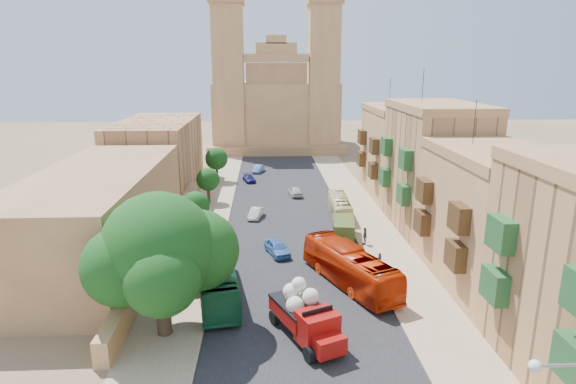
{
  "coord_description": "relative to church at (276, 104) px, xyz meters",
  "views": [
    {
      "loc": [
        -2.56,
        -25.61,
        17.78
      ],
      "look_at": [
        0.0,
        26.0,
        4.0
      ],
      "focal_mm": 30.0,
      "sensor_mm": 36.0,
      "label": 1
    }
  ],
  "objects": [
    {
      "name": "kerb_west",
      "position": [
        -7.0,
        -48.61,
        -9.46
      ],
      "size": [
        0.25,
        140.0,
        0.12
      ],
      "primitive_type": "cube",
      "color": "tan",
      "rests_on": "ground"
    },
    {
      "name": "bus_green_north",
      "position": [
        -6.5,
        -69.13,
        -7.92
      ],
      "size": [
        4.55,
        11.75,
        3.19
      ],
      "primitive_type": "imported",
      "rotation": [
        0.0,
        0.0,
        0.17
      ],
      "color": "#185C34",
      "rests_on": "ground"
    },
    {
      "name": "west_building_mid",
      "position": [
        -18.0,
        -34.61,
        -4.52
      ],
      "size": [
        10.0,
        22.0,
        10.0
      ],
      "primitive_type": "cube",
      "color": "tan",
      "rests_on": "ground"
    },
    {
      "name": "ficus_tree",
      "position": [
        -9.41,
        -74.61,
        -3.65
      ],
      "size": [
        9.92,
        9.13,
        9.92
      ],
      "color": "#38291C",
      "rests_on": "ground"
    },
    {
      "name": "car_blue_b",
      "position": [
        -3.66,
        -24.33,
        -8.91
      ],
      "size": [
        2.22,
        3.87,
        1.21
      ],
      "primitive_type": "imported",
      "rotation": [
        0.0,
        0.0,
        -0.27
      ],
      "color": "#527CC2",
      "rests_on": "ground"
    },
    {
      "name": "church",
      "position": [
        0.0,
        0.0,
        0.0
      ],
      "size": [
        28.0,
        22.5,
        36.3
      ],
      "color": "#AE7D4E",
      "rests_on": "ground"
    },
    {
      "name": "street_tree_a",
      "position": [
        -10.0,
        -66.61,
        -6.2
      ],
      "size": [
        3.22,
        3.22,
        4.95
      ],
      "color": "#38291C",
      "rests_on": "ground"
    },
    {
      "name": "sidewalk_west",
      "position": [
        -9.5,
        -48.61,
        -9.51
      ],
      "size": [
        5.0,
        140.0,
        0.01
      ],
      "primitive_type": "cube",
      "color": "tan",
      "rests_on": "ground"
    },
    {
      "name": "west_building_low",
      "position": [
        -18.0,
        -60.61,
        -5.32
      ],
      "size": [
        10.0,
        28.0,
        8.4
      ],
      "primitive_type": "cube",
      "color": "#9B6D43",
      "rests_on": "ground"
    },
    {
      "name": "townhouse_c",
      "position": [
        15.95,
        -53.61,
        -2.61
      ],
      "size": [
        9.0,
        14.0,
        17.4
      ],
      "color": "tan",
      "rests_on": "ground"
    },
    {
      "name": "bus_cream_east",
      "position": [
        6.43,
        -49.15,
        -8.31
      ],
      "size": [
        2.33,
        8.7,
        2.4
      ],
      "primitive_type": "imported",
      "rotation": [
        0.0,
        0.0,
        3.11
      ],
      "color": "beige",
      "rests_on": "ground"
    },
    {
      "name": "ground",
      "position": [
        0.0,
        -78.61,
        -9.52
      ],
      "size": [
        260.0,
        260.0,
        0.0
      ],
      "primitive_type": "plane",
      "color": "brown"
    },
    {
      "name": "red_truck",
      "position": [
        0.06,
        -75.62,
        -7.78
      ],
      "size": [
        4.95,
        7.12,
        3.95
      ],
      "color": "maroon",
      "rests_on": "ground"
    },
    {
      "name": "townhouse_d",
      "position": [
        15.95,
        -39.61,
        -3.36
      ],
      "size": [
        9.0,
        14.0,
        15.9
      ],
      "color": "#AE7D4E",
      "rests_on": "ground"
    },
    {
      "name": "townhouse_b",
      "position": [
        15.95,
        -67.61,
        -3.86
      ],
      "size": [
        9.0,
        14.0,
        14.9
      ],
      "color": "#AE7D4E",
      "rests_on": "ground"
    },
    {
      "name": "pedestrian_c",
      "position": [
        7.5,
        -58.77,
        -8.59
      ],
      "size": [
        0.81,
        1.17,
        1.85
      ],
      "primitive_type": "imported",
      "rotation": [
        0.0,
        0.0,
        4.34
      ],
      "color": "#3F3F41",
      "rests_on": "ground"
    },
    {
      "name": "olive_pickup",
      "position": [
        5.67,
        -56.73,
        -8.54
      ],
      "size": [
        2.8,
        5.11,
        2.01
      ],
      "color": "#3D4E1D",
      "rests_on": "ground"
    },
    {
      "name": "street_tree_d",
      "position": [
        -10.0,
        -30.61,
        -5.92
      ],
      "size": [
        3.49,
        3.49,
        5.37
      ],
      "color": "#38291C",
      "rests_on": "ground"
    },
    {
      "name": "car_dkblue",
      "position": [
        -5.0,
        -31.12,
        -8.98
      ],
      "size": [
        2.39,
        3.95,
        1.07
      ],
      "primitive_type": "imported",
      "rotation": [
        0.0,
        0.0,
        0.26
      ],
      "color": "#121556",
      "rests_on": "ground"
    },
    {
      "name": "car_blue_a",
      "position": [
        -1.46,
        -60.94,
        -8.82
      ],
      "size": [
        2.83,
        4.39,
        1.39
      ],
      "primitive_type": "imported",
      "rotation": [
        0.0,
        0.0,
        0.32
      ],
      "color": "#3769AC",
      "rests_on": "ground"
    },
    {
      "name": "bus_red_east",
      "position": [
        4.36,
        -67.8,
        -7.93
      ],
      "size": [
        6.97,
        11.54,
        3.18
      ],
      "primitive_type": "imported",
      "rotation": [
        0.0,
        0.0,
        3.55
      ],
      "color": "#C02704",
      "rests_on": "ground"
    },
    {
      "name": "car_cream",
      "position": [
        3.81,
        -58.95,
        -8.82
      ],
      "size": [
        2.5,
        5.1,
        1.39
      ],
      "primitive_type": "imported",
      "rotation": [
        0.0,
        0.0,
        3.18
      ],
      "color": "#FFD9B2",
      "rests_on": "ground"
    },
    {
      "name": "west_wall",
      "position": [
        -12.5,
        -58.61,
        -8.62
      ],
      "size": [
        1.0,
        40.0,
        1.8
      ],
      "primitive_type": "cube",
      "color": "#AE7D4E",
      "rests_on": "ground"
    },
    {
      "name": "car_white_b",
      "position": [
        1.62,
        -39.69,
        -8.86
      ],
      "size": [
        2.1,
        4.02,
        1.31
      ],
      "primitive_type": "imported",
      "rotation": [
        0.0,
        0.0,
        3.29
      ],
      "color": "beige",
      "rests_on": "ground"
    },
    {
      "name": "street_tree_c",
      "position": [
        -10.0,
        -42.61,
        -6.38
      ],
      "size": [
        3.06,
        3.06,
        4.7
      ],
      "color": "#38291C",
      "rests_on": "ground"
    },
    {
      "name": "road_surface",
      "position": [
        0.0,
        -48.61,
        -9.51
      ],
      "size": [
        14.0,
        140.0,
        0.01
      ],
      "primitive_type": "cube",
      "color": "black",
      "rests_on": "ground"
    },
    {
      "name": "kerb_east",
      "position": [
        7.0,
        -48.61,
        -9.46
      ],
      "size": [
        0.25,
        140.0,
        0.12
      ],
      "primitive_type": "cube",
      "color": "tan",
      "rests_on": "ground"
    },
    {
      "name": "sidewalk_east",
      "position": [
        9.5,
        -48.61,
        -9.51
      ],
      "size": [
        5.0,
        140.0,
        0.01
      ],
      "primitive_type": "cube",
      "color": "tan",
      "rests_on": "ground"
    },
    {
      "name": "pedestrian_a",
      "position": [
        7.5,
        -65.03,
        -8.7
      ],
      "size": [
        0.7,
        0.59,
        1.62
      ],
      "primitive_type": "imported",
      "rotation": [
        0.0,
        0.0,
        3.55
      ],
      "color": "#262427",
      "rests_on": "ground"
    },
    {
      "name": "car_white_a",
      "position": [
        -3.7,
        -49.45,
        -8.93
      ],
      "size": [
        2.0,
        3.73,
        1.17
      ],
      "primitive_type": "imported",
      "rotation": [
        0.0,
        0.0,
        -0.23
      ],
      "color": "silver",
      "rests_on": "ground"
    },
    {
      "name": "street_tree_b",
      "position": [
        -10.0,
        -54.61,
        -6.36
      ],
      "size": [
        3.07,
        3.07,
        4.72
      ],
      "color": "#38291C",
      "rests_on": "ground"
    }
  ]
}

